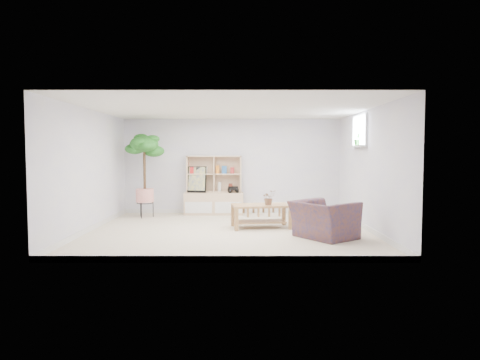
{
  "coord_description": "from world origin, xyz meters",
  "views": [
    {
      "loc": [
        0.22,
        -8.41,
        1.54
      ],
      "look_at": [
        0.21,
        0.15,
        1.0
      ],
      "focal_mm": 32.0,
      "sensor_mm": 36.0,
      "label": 1
    }
  ],
  "objects_px": {
    "floor_tree": "(145,176)",
    "armchair": "(324,217)",
    "storage_unit": "(214,185)",
    "coffee_table": "(261,216)"
  },
  "relations": [
    {
      "from": "storage_unit",
      "to": "coffee_table",
      "type": "distance_m",
      "value": 2.26
    },
    {
      "from": "storage_unit",
      "to": "floor_tree",
      "type": "xyz_separation_m",
      "value": [
        -1.62,
        -0.51,
        0.27
      ]
    },
    {
      "from": "coffee_table",
      "to": "armchair",
      "type": "distance_m",
      "value": 1.53
    },
    {
      "from": "storage_unit",
      "to": "coffee_table",
      "type": "bearing_deg",
      "value": -60.43
    },
    {
      "from": "storage_unit",
      "to": "floor_tree",
      "type": "height_order",
      "value": "floor_tree"
    },
    {
      "from": "coffee_table",
      "to": "storage_unit",
      "type": "bearing_deg",
      "value": 111.32
    },
    {
      "from": "storage_unit",
      "to": "armchair",
      "type": "height_order",
      "value": "storage_unit"
    },
    {
      "from": "floor_tree",
      "to": "armchair",
      "type": "height_order",
      "value": "floor_tree"
    },
    {
      "from": "storage_unit",
      "to": "floor_tree",
      "type": "relative_size",
      "value": 0.73
    },
    {
      "from": "coffee_table",
      "to": "floor_tree",
      "type": "distance_m",
      "value": 3.14
    }
  ]
}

